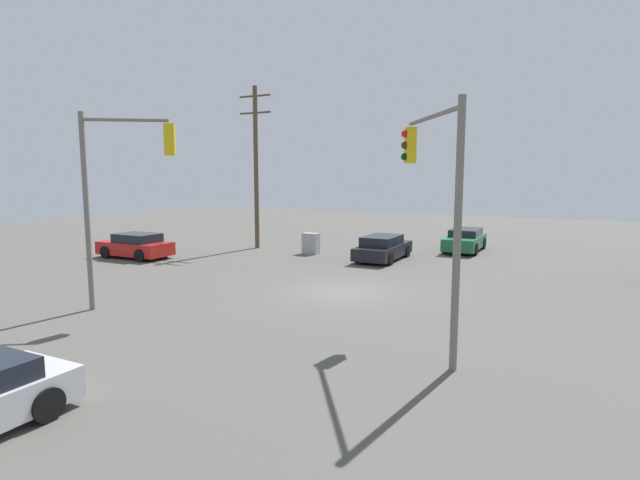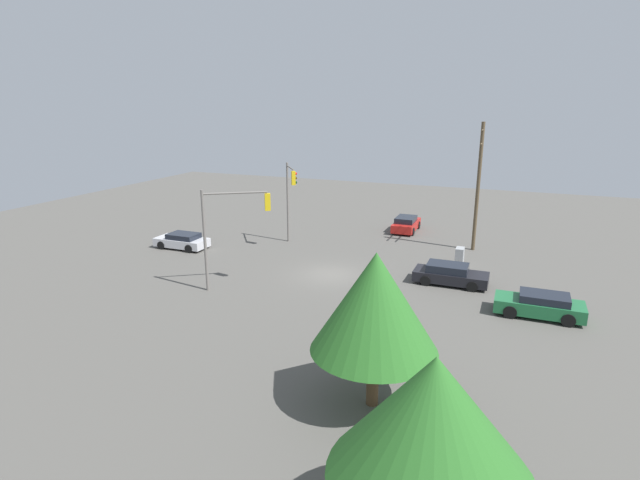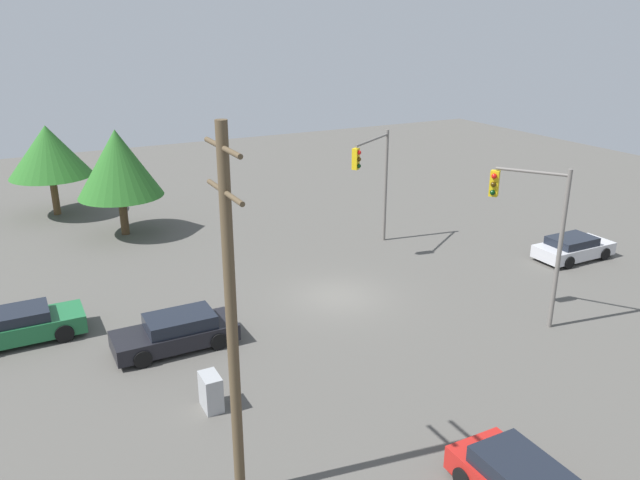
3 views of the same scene
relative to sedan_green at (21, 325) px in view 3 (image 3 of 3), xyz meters
name	(u,v)px [view 3 (image 3 of 3)]	position (x,y,z in m)	size (l,w,h in m)	color
ground_plane	(338,297)	(2.15, 13.03, -0.66)	(80.00, 80.00, 0.00)	#54514C
sedan_green	(21,325)	(0.00, 0.00, 0.00)	(1.96, 4.60, 1.33)	#1E6638
sedan_silver	(573,248)	(3.68, 26.31, -0.05)	(1.98, 4.26, 1.23)	silver
sedan_dark	(176,332)	(3.33, 5.26, -0.02)	(1.99, 4.64, 1.33)	black
traffic_signal_main	(375,171)	(-2.53, 17.79, 3.68)	(2.47, 3.55, 6.32)	slate
traffic_signal_cross	(534,220)	(7.86, 18.67, 3.79)	(2.57, 1.94, 6.62)	slate
utility_pole_tall	(231,317)	(11.92, 4.61, 4.59)	(2.20, 0.28, 9.93)	brown
electrical_cabinet	(211,392)	(7.79, 5.17, -0.06)	(0.92, 0.57, 1.21)	#9EA0A3
tree_far	(48,151)	(-17.40, 3.06, 3.46)	(5.10, 5.10, 5.76)	brown
tree_corner	(118,163)	(-11.33, 6.19, 3.56)	(4.82, 4.82, 6.16)	#4C3823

